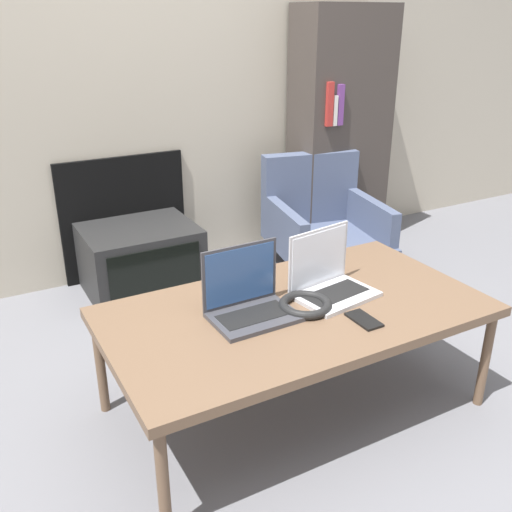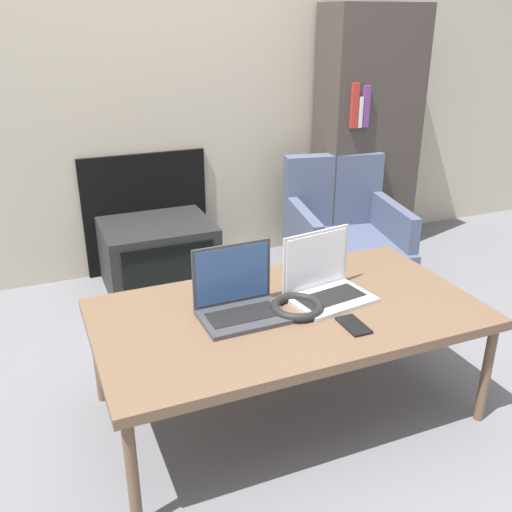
# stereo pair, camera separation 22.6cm
# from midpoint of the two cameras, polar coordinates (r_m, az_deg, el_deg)

# --- Properties ---
(ground_plane) EXTENTS (14.00, 14.00, 0.00)m
(ground_plane) POSITION_cam_midpoint_polar(r_m,az_deg,el_deg) (2.18, 8.28, -17.66)
(ground_plane) COLOR slate
(wall_back) EXTENTS (7.00, 0.08, 2.60)m
(wall_back) POSITION_cam_midpoint_polar(r_m,az_deg,el_deg) (3.27, -7.07, 20.69)
(wall_back) COLOR #B7AD99
(wall_back) RESTS_ON ground_plane
(table) EXTENTS (1.37, 0.75, 0.43)m
(table) POSITION_cam_midpoint_polar(r_m,az_deg,el_deg) (2.07, 6.36, -6.12)
(table) COLOR brown
(table) RESTS_ON ground_plane
(laptop_left) EXTENTS (0.30, 0.21, 0.24)m
(laptop_left) POSITION_cam_midpoint_polar(r_m,az_deg,el_deg) (1.99, 1.50, -4.40)
(laptop_left) COLOR #38383D
(laptop_left) RESTS_ON table
(laptop_right) EXTENTS (0.32, 0.25, 0.24)m
(laptop_right) POSITION_cam_midpoint_polar(r_m,az_deg,el_deg) (2.14, 9.91, -2.72)
(laptop_right) COLOR silver
(laptop_right) RESTS_ON table
(headphones) EXTENTS (0.19, 0.19, 0.03)m
(headphones) POSITION_cam_midpoint_polar(r_m,az_deg,el_deg) (2.04, 7.31, -5.18)
(headphones) COLOR black
(headphones) RESTS_ON table
(phone) EXTENTS (0.07, 0.13, 0.01)m
(phone) POSITION_cam_midpoint_polar(r_m,az_deg,el_deg) (1.99, 12.99, -6.86)
(phone) COLOR black
(phone) RESTS_ON table
(tv) EXTENTS (0.59, 0.49, 0.37)m
(tv) POSITION_cam_midpoint_polar(r_m,az_deg,el_deg) (3.18, -7.74, 0.09)
(tv) COLOR black
(tv) RESTS_ON ground_plane
(armchair) EXTENTS (0.71, 0.76, 0.65)m
(armchair) POSITION_cam_midpoint_polar(r_m,az_deg,el_deg) (3.38, 10.47, 3.44)
(armchair) COLOR #47516B
(armchair) RESTS_ON ground_plane
(bookshelf) EXTENTS (0.60, 0.32, 1.47)m
(bookshelf) POSITION_cam_midpoint_polar(r_m,az_deg,el_deg) (3.67, 12.83, 11.87)
(bookshelf) COLOR #3F3833
(bookshelf) RESTS_ON ground_plane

